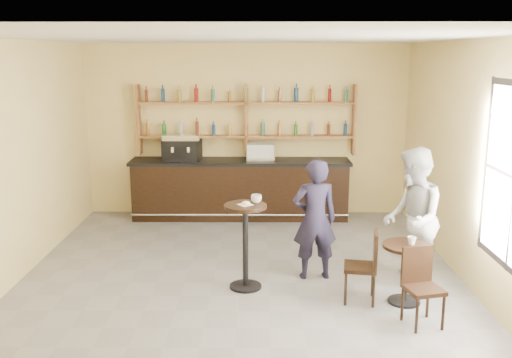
{
  "coord_description": "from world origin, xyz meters",
  "views": [
    {
      "loc": [
        0.26,
        -7.18,
        3.0
      ],
      "look_at": [
        0.2,
        0.8,
        1.25
      ],
      "focal_mm": 40.0,
      "sensor_mm": 36.0,
      "label": 1
    }
  ],
  "objects_px": {
    "espresso_machine": "(182,147)",
    "man_main": "(315,219)",
    "chair_south": "(424,289)",
    "patron_second": "(412,219)",
    "pastry_case": "(261,152)",
    "cafe_table": "(406,274)",
    "bar_counter": "(240,189)",
    "chair_west": "(360,266)",
    "pedestal_table": "(245,247)"
  },
  "relations": [
    {
      "from": "espresso_machine",
      "to": "man_main",
      "type": "xyz_separation_m",
      "value": [
        2.17,
        -2.95,
        -0.5
      ]
    },
    {
      "from": "chair_south",
      "to": "patron_second",
      "type": "distance_m",
      "value": 1.19
    },
    {
      "from": "man_main",
      "to": "pastry_case",
      "type": "bearing_deg",
      "value": -82.22
    },
    {
      "from": "espresso_machine",
      "to": "cafe_table",
      "type": "distance_m",
      "value": 5.04
    },
    {
      "from": "pastry_case",
      "to": "man_main",
      "type": "xyz_separation_m",
      "value": [
        0.73,
        -2.95,
        -0.42
      ]
    },
    {
      "from": "bar_counter",
      "to": "chair_west",
      "type": "xyz_separation_m",
      "value": [
        1.6,
        -3.71,
        -0.1
      ]
    },
    {
      "from": "pedestal_table",
      "to": "chair_west",
      "type": "bearing_deg",
      "value": -15.63
    },
    {
      "from": "pedestal_table",
      "to": "chair_south",
      "type": "distance_m",
      "value": 2.28
    },
    {
      "from": "chair_south",
      "to": "patron_second",
      "type": "height_order",
      "value": "patron_second"
    },
    {
      "from": "cafe_table",
      "to": "pedestal_table",
      "type": "bearing_deg",
      "value": 167.2
    },
    {
      "from": "bar_counter",
      "to": "man_main",
      "type": "xyz_separation_m",
      "value": [
        1.11,
        -2.95,
        0.28
      ]
    },
    {
      "from": "cafe_table",
      "to": "patron_second",
      "type": "height_order",
      "value": "patron_second"
    },
    {
      "from": "pastry_case",
      "to": "chair_south",
      "type": "xyz_separation_m",
      "value": [
        1.83,
        -4.36,
        -0.81
      ]
    },
    {
      "from": "espresso_machine",
      "to": "chair_south",
      "type": "height_order",
      "value": "espresso_machine"
    },
    {
      "from": "chair_west",
      "to": "pedestal_table",
      "type": "bearing_deg",
      "value": -96.35
    },
    {
      "from": "espresso_machine",
      "to": "pedestal_table",
      "type": "xyz_separation_m",
      "value": [
        1.25,
        -3.31,
        -0.77
      ]
    },
    {
      "from": "bar_counter",
      "to": "cafe_table",
      "type": "bearing_deg",
      "value": -60.22
    },
    {
      "from": "pastry_case",
      "to": "chair_south",
      "type": "bearing_deg",
      "value": -58.47
    },
    {
      "from": "chair_south",
      "to": "pedestal_table",
      "type": "bearing_deg",
      "value": 138.0
    },
    {
      "from": "chair_west",
      "to": "patron_second",
      "type": "relative_size",
      "value": 0.49
    },
    {
      "from": "bar_counter",
      "to": "cafe_table",
      "type": "xyz_separation_m",
      "value": [
        2.15,
        -3.76,
        -0.17
      ]
    },
    {
      "from": "bar_counter",
      "to": "chair_west",
      "type": "bearing_deg",
      "value": -66.65
    },
    {
      "from": "pedestal_table",
      "to": "patron_second",
      "type": "xyz_separation_m",
      "value": [
        2.14,
        0.03,
        0.37
      ]
    },
    {
      "from": "patron_second",
      "to": "chair_south",
      "type": "bearing_deg",
      "value": 3.99
    },
    {
      "from": "pedestal_table",
      "to": "chair_west",
      "type": "xyz_separation_m",
      "value": [
        1.42,
        -0.4,
        -0.11
      ]
    },
    {
      "from": "pastry_case",
      "to": "chair_west",
      "type": "bearing_deg",
      "value": -62.91
    },
    {
      "from": "espresso_machine",
      "to": "chair_south",
      "type": "xyz_separation_m",
      "value": [
        3.27,
        -4.36,
        -0.89
      ]
    },
    {
      "from": "pastry_case",
      "to": "man_main",
      "type": "distance_m",
      "value": 3.07
    },
    {
      "from": "espresso_machine",
      "to": "bar_counter",
      "type": "bearing_deg",
      "value": 7.85
    },
    {
      "from": "pedestal_table",
      "to": "cafe_table",
      "type": "distance_m",
      "value": 2.03
    },
    {
      "from": "chair_south",
      "to": "man_main",
      "type": "bearing_deg",
      "value": 113.23
    },
    {
      "from": "chair_south",
      "to": "patron_second",
      "type": "relative_size",
      "value": 0.47
    },
    {
      "from": "espresso_machine",
      "to": "patron_second",
      "type": "distance_m",
      "value": 4.74
    },
    {
      "from": "pastry_case",
      "to": "patron_second",
      "type": "distance_m",
      "value": 3.83
    },
    {
      "from": "pedestal_table",
      "to": "chair_south",
      "type": "height_order",
      "value": "pedestal_table"
    },
    {
      "from": "bar_counter",
      "to": "patron_second",
      "type": "relative_size",
      "value": 2.17
    },
    {
      "from": "bar_counter",
      "to": "man_main",
      "type": "distance_m",
      "value": 3.16
    },
    {
      "from": "cafe_table",
      "to": "pastry_case",
      "type": "bearing_deg",
      "value": 115.28
    },
    {
      "from": "espresso_machine",
      "to": "cafe_table",
      "type": "relative_size",
      "value": 0.88
    },
    {
      "from": "bar_counter",
      "to": "espresso_machine",
      "type": "relative_size",
      "value": 6.09
    },
    {
      "from": "pastry_case",
      "to": "cafe_table",
      "type": "xyz_separation_m",
      "value": [
        1.78,
        -3.76,
        -0.87
      ]
    },
    {
      "from": "chair_west",
      "to": "man_main",
      "type": "bearing_deg",
      "value": -137.62
    },
    {
      "from": "patron_second",
      "to": "cafe_table",
      "type": "bearing_deg",
      "value": -9.35
    },
    {
      "from": "pastry_case",
      "to": "patron_second",
      "type": "relative_size",
      "value": 0.28
    },
    {
      "from": "pastry_case",
      "to": "pedestal_table",
      "type": "distance_m",
      "value": 3.39
    },
    {
      "from": "bar_counter",
      "to": "espresso_machine",
      "type": "bearing_deg",
      "value": 180.0
    },
    {
      "from": "pastry_case",
      "to": "chair_west",
      "type": "relative_size",
      "value": 0.57
    },
    {
      "from": "chair_west",
      "to": "patron_second",
      "type": "xyz_separation_m",
      "value": [
        0.72,
        0.42,
        0.48
      ]
    },
    {
      "from": "pastry_case",
      "to": "chair_west",
      "type": "distance_m",
      "value": 3.99
    },
    {
      "from": "bar_counter",
      "to": "pedestal_table",
      "type": "height_order",
      "value": "pedestal_table"
    }
  ]
}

